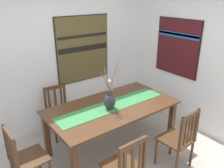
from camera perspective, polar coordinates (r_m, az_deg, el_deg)
The scene contains 11 objects.
wall_back at distance 4.28m, azimuth -12.35°, elevation 6.94°, with size 6.40×0.12×2.70m, color white.
wall_side at distance 4.19m, azimuth 23.97°, elevation 5.23°, with size 0.12×6.40×2.70m, color white.
dining_table at distance 3.62m, azimuth 0.03°, elevation -6.75°, with size 1.98×1.06×0.78m.
table_runner at distance 3.57m, azimuth 0.03°, elevation -5.33°, with size 1.82×0.36×0.01m, color #388447.
centerpiece_vase at distance 3.42m, azimuth -0.56°, elevation -4.02°, with size 0.25×0.28×0.73m.
chair_0 at distance 2.92m, azimuth 3.14°, elevation -19.73°, with size 0.42×0.42×0.92m.
chair_1 at distance 3.22m, azimuth -20.64°, elevation -16.71°, with size 0.44×0.44×0.93m.
chair_2 at distance 3.46m, azimuth 16.23°, elevation -12.71°, with size 0.44×0.44×0.96m.
chair_3 at distance 4.20m, azimuth -12.86°, elevation -6.30°, with size 0.44×0.44×0.89m.
painting_on_back_wall at distance 4.39m, azimuth -7.11°, elevation 8.55°, with size 1.08×0.05×1.22m.
painting_on_side_wall at distance 4.49m, azimuth 15.76°, elevation 8.71°, with size 0.05×0.94×1.04m.
Camera 1 is at (-1.71, -1.92, 2.41)m, focal length 37.21 mm.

